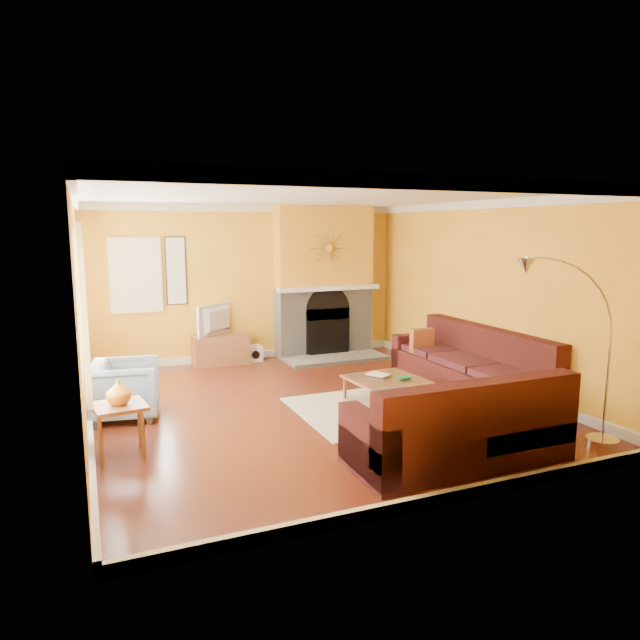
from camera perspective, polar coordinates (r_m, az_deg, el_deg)
name	(u,v)px	position (r m, az deg, el deg)	size (l,w,h in m)	color
floor	(312,406)	(7.59, -0.76, -8.57)	(5.50, 6.00, 0.02)	maroon
ceiling	(312,195)	(7.24, -0.81, 12.40)	(5.50, 6.00, 0.02)	white
wall_back	(249,283)	(10.13, -7.16, 3.69)	(5.50, 0.02, 2.70)	gold
wall_front	(453,349)	(4.67, 13.12, -2.81)	(5.50, 0.02, 2.70)	gold
wall_left	(79,316)	(6.78, -22.99, 0.37)	(0.02, 6.00, 2.70)	gold
wall_right	(487,294)	(8.70, 16.35, 2.51)	(0.02, 6.00, 2.70)	gold
baseboard	(312,401)	(7.57, -0.77, -8.06)	(5.50, 6.00, 0.12)	white
crown_molding	(312,201)	(7.24, -0.81, 11.84)	(5.50, 6.00, 0.12)	white
window_left_near	(81,291)	(8.05, -22.76, 2.74)	(0.06, 1.22, 1.72)	white
window_left_far	(82,309)	(6.16, -22.71, 0.98)	(0.06, 1.22, 1.72)	white
window_back	(136,275)	(9.73, -17.97, 4.28)	(0.82, 0.06, 1.22)	white
wall_art	(176,271)	(9.81, -14.19, 4.78)	(0.34, 0.04, 1.14)	white
fireplace	(324,281)	(10.38, 0.37, 3.89)	(1.80, 0.40, 2.70)	gray
mantel	(329,288)	(10.17, 0.90, 3.22)	(1.92, 0.22, 0.08)	white
hearth	(336,358)	(10.09, 1.59, -3.86)	(1.80, 0.70, 0.06)	gray
sunburst	(329,248)	(10.13, 0.89, 7.17)	(0.70, 0.04, 0.70)	olive
rug	(390,407)	(7.54, 7.00, -8.62)	(2.40, 1.80, 0.02)	beige
sectional_sofa	(420,377)	(7.32, 9.94, -5.63)	(3.20, 3.87, 0.90)	#441615
coffee_table	(386,391)	(7.61, 6.62, -7.10)	(0.91, 0.91, 0.36)	white
media_console	(221,350)	(9.87, -9.91, -2.94)	(0.94, 0.42, 0.51)	brown
tv	(220,320)	(9.78, -9.99, 0.03)	(0.90, 0.12, 0.52)	black
subwoofer	(254,353)	(10.08, -6.66, -3.31)	(0.27, 0.27, 0.27)	white
armchair	(126,389)	(7.40, -18.86, -6.57)	(0.76, 0.79, 0.71)	gray
side_table	(121,430)	(6.23, -19.30, -10.36)	(0.50, 0.50, 0.55)	brown
vase	(119,392)	(6.11, -19.50, -6.79)	(0.25, 0.25, 0.26)	orange
book	(374,376)	(7.57, 5.41, -5.64)	(0.21, 0.29, 0.03)	white
arc_lamp	(570,357)	(6.35, 23.76, -3.37)	(1.29, 0.36, 2.02)	silver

